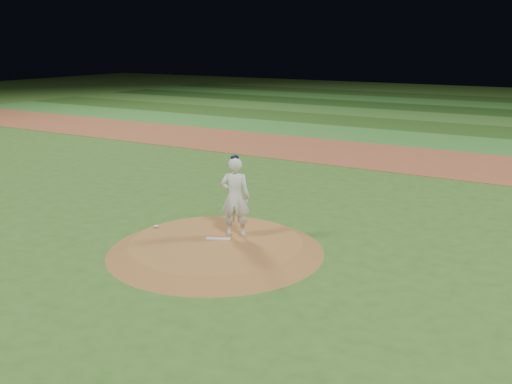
{
  "coord_description": "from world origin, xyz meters",
  "views": [
    {
      "loc": [
        7.87,
        -11.22,
        5.2
      ],
      "look_at": [
        0.0,
        2.0,
        1.1
      ],
      "focal_mm": 40.0,
      "sensor_mm": 36.0,
      "label": 1
    }
  ],
  "objects_px": {
    "pitching_rubber": "(218,239)",
    "pitcher_on_mound": "(235,197)",
    "rosin_bag": "(156,226)",
    "pitchers_mound": "(216,246)"
  },
  "relations": [
    {
      "from": "pitchers_mound",
      "to": "pitching_rubber",
      "type": "distance_m",
      "value": 0.23
    },
    {
      "from": "pitching_rubber",
      "to": "pitcher_on_mound",
      "type": "relative_size",
      "value": 0.29
    },
    {
      "from": "pitchers_mound",
      "to": "pitching_rubber",
      "type": "xyz_separation_m",
      "value": [
        -0.04,
        0.18,
        0.14
      ]
    },
    {
      "from": "pitcher_on_mound",
      "to": "rosin_bag",
      "type": "bearing_deg",
      "value": -166.2
    },
    {
      "from": "rosin_bag",
      "to": "pitching_rubber",
      "type": "bearing_deg",
      "value": 2.46
    },
    {
      "from": "pitchers_mound",
      "to": "pitcher_on_mound",
      "type": "height_order",
      "value": "pitcher_on_mound"
    },
    {
      "from": "pitching_rubber",
      "to": "rosin_bag",
      "type": "xyz_separation_m",
      "value": [
        -2.0,
        -0.09,
        0.02
      ]
    },
    {
      "from": "pitchers_mound",
      "to": "pitcher_on_mound",
      "type": "bearing_deg",
      "value": 74.03
    },
    {
      "from": "pitchers_mound",
      "to": "pitcher_on_mound",
      "type": "distance_m",
      "value": 1.36
    },
    {
      "from": "rosin_bag",
      "to": "pitcher_on_mound",
      "type": "xyz_separation_m",
      "value": [
        2.23,
        0.55,
        1.02
      ]
    }
  ]
}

